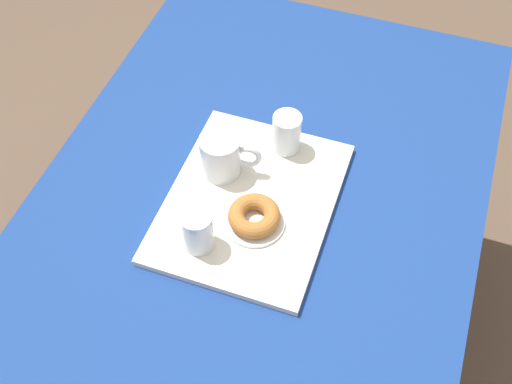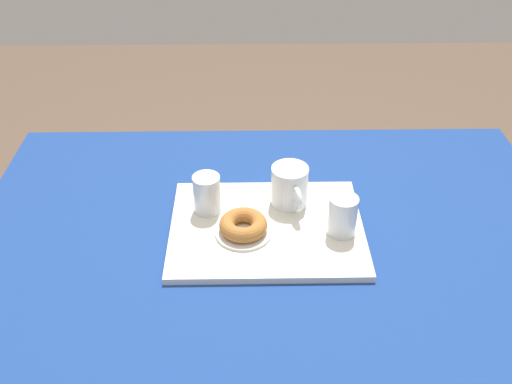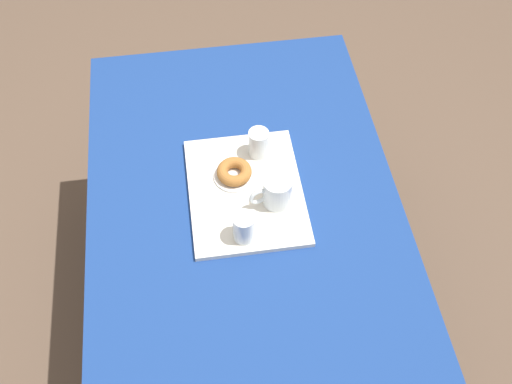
{
  "view_description": "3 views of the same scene",
  "coord_description": "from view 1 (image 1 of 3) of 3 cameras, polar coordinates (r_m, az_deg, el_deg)",
  "views": [
    {
      "loc": [
        0.76,
        0.27,
        1.83
      ],
      "look_at": [
        0.01,
        0.0,
        0.79
      ],
      "focal_mm": 45.45,
      "sensor_mm": 36.0,
      "label": 1
    },
    {
      "loc": [
        0.05,
        0.99,
        1.58
      ],
      "look_at": [
        0.03,
        -0.07,
        0.81
      ],
      "focal_mm": 40.59,
      "sensor_mm": 36.0,
      "label": 2
    },
    {
      "loc": [
        -1.05,
        0.11,
        2.19
      ],
      "look_at": [
        -0.03,
        -0.03,
        0.8
      ],
      "focal_mm": 42.2,
      "sensor_mm": 36.0,
      "label": 3
    }
  ],
  "objects": [
    {
      "name": "ground_plane",
      "position": [
        2.0,
        0.01,
        -13.74
      ],
      "size": [
        6.0,
        6.0,
        0.0
      ],
      "primitive_type": "plane",
      "color": "brown"
    },
    {
      "name": "dining_table",
      "position": [
        1.43,
        0.01,
        -3.12
      ],
      "size": [
        1.36,
        0.92,
        0.75
      ],
      "color": "navy",
      "rests_on": "ground"
    },
    {
      "name": "serving_tray",
      "position": [
        1.34,
        -0.48,
        -0.89
      ],
      "size": [
        0.43,
        0.33,
        0.02
      ],
      "primitive_type": "cube",
      "color": "silver",
      "rests_on": "dining_table"
    },
    {
      "name": "tea_mug_left",
      "position": [
        1.35,
        -3.06,
        3.16
      ],
      "size": [
        0.09,
        0.13,
        0.1
      ],
      "color": "white",
      "rests_on": "serving_tray"
    },
    {
      "name": "water_glass_near",
      "position": [
        1.25,
        -5.15,
        -3.52
      ],
      "size": [
        0.06,
        0.06,
        0.09
      ],
      "color": "white",
      "rests_on": "serving_tray"
    },
    {
      "name": "water_glass_far",
      "position": [
        1.4,
        2.71,
        5.11
      ],
      "size": [
        0.06,
        0.06,
        0.09
      ],
      "color": "white",
      "rests_on": "serving_tray"
    },
    {
      "name": "donut_plate_left",
      "position": [
        1.3,
        -0.16,
        -2.64
      ],
      "size": [
        0.13,
        0.13,
        0.01
      ],
      "primitive_type": "cylinder",
      "color": "white",
      "rests_on": "serving_tray"
    },
    {
      "name": "sugar_donut_left",
      "position": [
        1.28,
        -0.16,
        -2.11
      ],
      "size": [
        0.11,
        0.11,
        0.03
      ],
      "primitive_type": "torus",
      "color": "#A3662D",
      "rests_on": "donut_plate_left"
    }
  ]
}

